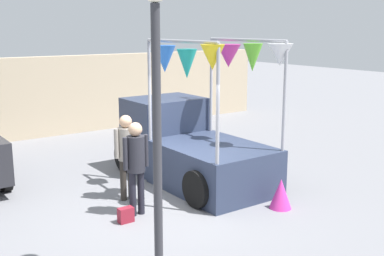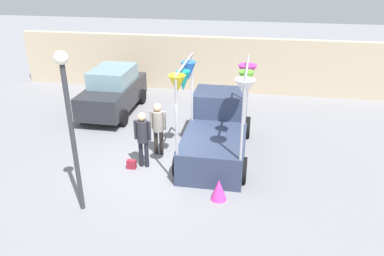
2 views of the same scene
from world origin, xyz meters
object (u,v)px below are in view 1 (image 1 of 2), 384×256
object	(u,v)px
vendor_truck	(187,141)
folded_kite_bundle_magenta	(281,194)
person_vendor	(126,149)
handbag	(126,215)
person_customer	(136,159)
street_lamp	(156,93)

from	to	relation	value
vendor_truck	folded_kite_bundle_magenta	xyz separation A→B (m)	(0.36, -2.71, -0.60)
person_vendor	handbag	bearing A→B (deg)	-119.61
vendor_truck	folded_kite_bundle_magenta	world-z (taller)	vendor_truck
folded_kite_bundle_magenta	person_vendor	bearing A→B (deg)	135.14
vendor_truck	folded_kite_bundle_magenta	distance (m)	2.79
person_vendor	handbag	distance (m)	1.54
handbag	folded_kite_bundle_magenta	bearing A→B (deg)	-22.24
vendor_truck	person_customer	world-z (taller)	vendor_truck
person_customer	street_lamp	size ratio (longest dim) A/B	0.44
vendor_truck	handbag	bearing A→B (deg)	-147.89
handbag	folded_kite_bundle_magenta	distance (m)	3.06
vendor_truck	street_lamp	bearing A→B (deg)	-129.77
vendor_truck	street_lamp	xyz separation A→B (m)	(-3.09, -3.71, 1.79)
vendor_truck	street_lamp	distance (m)	5.15
street_lamp	folded_kite_bundle_magenta	world-z (taller)	street_lamp
vendor_truck	handbag	size ratio (longest dim) A/B	14.82
folded_kite_bundle_magenta	handbag	bearing A→B (deg)	157.76
person_customer	person_vendor	bearing A→B (deg)	73.68
street_lamp	folded_kite_bundle_magenta	xyz separation A→B (m)	(3.44, 1.01, -2.38)
person_customer	folded_kite_bundle_magenta	xyz separation A→B (m)	(2.48, -1.36, -0.80)
person_vendor	street_lamp	world-z (taller)	street_lamp
vendor_truck	person_vendor	distance (m)	1.94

